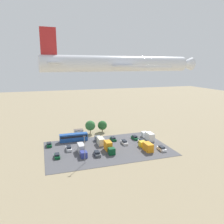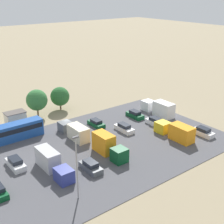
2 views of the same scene
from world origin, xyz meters
The scene contains 19 objects.
ground_plane centered at (0.00, 0.00, 0.00)m, with size 400.00×400.00×0.00m, color gray.
parking_lot_surface centered at (0.00, 11.55, 0.04)m, with size 48.27×30.23×0.08m.
shed_building centered at (8.32, -7.71, 1.55)m, with size 4.31×2.83×3.07m.
bus centered at (11.57, -1.09, 1.86)m, with size 11.98×2.59×3.31m.
parked_car_0 centered at (-19.46, 19.95, 0.74)m, with size 1.87×4.57×1.59m.
parked_car_1 centered at (14.89, 8.75, 0.76)m, with size 1.95×4.68×1.63m.
parked_car_2 centered at (-15.51, 10.47, 0.76)m, with size 1.90×4.47×1.64m.
parked_car_3 centered at (-5.11, 3.18, 0.67)m, with size 1.86×4.34×1.42m.
parked_car_4 centered at (5.70, 17.11, 0.77)m, with size 1.89×4.53×1.66m.
parked_car_5 centered at (-14.78, 4.71, 0.75)m, with size 1.86×4.45×1.61m.
parked_car_6 centered at (-8.14, 8.88, 0.74)m, with size 1.80×4.66×1.59m.
parked_truck_0 centered at (1.43, 5.17, 1.39)m, with size 2.40×8.72×2.86m.
parked_truck_1 centered at (-20.41, 6.79, 1.62)m, with size 2.55×8.80×3.36m.
parked_truck_2 centered at (10.63, 13.45, 1.50)m, with size 2.31×9.22×3.10m.
parked_truck_3 centered at (-14.11, 17.53, 1.50)m, with size 2.55×8.57×3.09m.
parked_truck_4 centered at (0.30, 14.57, 1.68)m, with size 2.38×7.73×3.50m.
tree_near_shed centered at (2.32, -9.55, 3.96)m, with size 4.82×4.82×6.38m.
tree_apron_mid centered at (-3.92, -10.23, 3.37)m, with size 4.55×4.55×5.65m.
light_pole_lot_centre centered at (11.08, 21.99, 5.29)m, with size 0.90×0.28×9.55m.
Camera 2 is at (29.44, 53.55, 27.35)m, focal length 50.00 mm.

